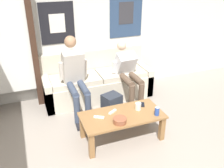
% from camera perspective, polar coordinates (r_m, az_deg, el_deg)
% --- Properties ---
extents(wall_back, '(10.00, 0.07, 2.55)m').
position_cam_1_polar(wall_back, '(4.76, -3.81, 12.95)').
color(wall_back, silver).
rests_on(wall_back, ground_plane).
extents(door_frame, '(1.00, 0.10, 2.15)m').
position_cam_1_polar(door_frame, '(4.37, -23.58, 8.68)').
color(door_frame, '#382319').
rests_on(door_frame, ground_plane).
extents(couch, '(2.01, 0.70, 0.87)m').
position_cam_1_polar(couch, '(4.74, -3.36, 0.35)').
color(couch, beige).
rests_on(couch, ground_plane).
extents(coffee_table, '(1.17, 0.57, 0.40)m').
position_cam_1_polar(coffee_table, '(3.59, 2.30, -7.93)').
color(coffee_table, olive).
rests_on(coffee_table, ground_plane).
extents(person_seated_adult, '(0.47, 0.89, 1.29)m').
position_cam_1_polar(person_seated_adult, '(4.12, -8.46, 2.17)').
color(person_seated_adult, '#384256').
rests_on(person_seated_adult, ground_plane).
extents(person_seated_teen, '(0.47, 0.96, 1.08)m').
position_cam_1_polar(person_seated_teen, '(4.46, 3.61, 2.92)').
color(person_seated_teen, brown).
rests_on(person_seated_teen, ground_plane).
extents(backpack, '(0.35, 0.34, 0.39)m').
position_cam_1_polar(backpack, '(4.18, 0.02, -5.02)').
color(backpack, '#282D38').
rests_on(backpack, ground_plane).
extents(ceramic_bowl, '(0.19, 0.19, 0.07)m').
position_cam_1_polar(ceramic_bowl, '(3.36, 1.81, -8.23)').
color(ceramic_bowl, brown).
rests_on(ceramic_bowl, coffee_table).
extents(pillar_candle, '(0.08, 0.08, 0.12)m').
position_cam_1_polar(pillar_candle, '(3.65, 5.99, -5.10)').
color(pillar_candle, silver).
rests_on(pillar_candle, coffee_table).
extents(drink_can_blue, '(0.07, 0.07, 0.12)m').
position_cam_1_polar(drink_can_blue, '(3.56, 10.25, -6.14)').
color(drink_can_blue, '#28479E').
rests_on(drink_can_blue, coffee_table).
extents(game_controller_near_left, '(0.14, 0.10, 0.03)m').
position_cam_1_polar(game_controller_near_left, '(3.59, 0.13, -6.36)').
color(game_controller_near_left, white).
rests_on(game_controller_near_left, coffee_table).
extents(game_controller_near_right, '(0.14, 0.11, 0.03)m').
position_cam_1_polar(game_controller_near_right, '(3.48, -2.99, -7.56)').
color(game_controller_near_right, white).
rests_on(game_controller_near_right, coffee_table).
extents(cell_phone, '(0.12, 0.15, 0.01)m').
position_cam_1_polar(cell_phone, '(3.80, 6.93, -4.68)').
color(cell_phone, black).
rests_on(cell_phone, coffee_table).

